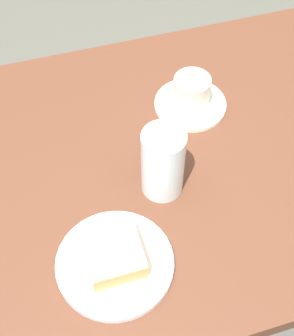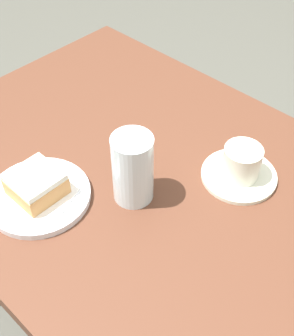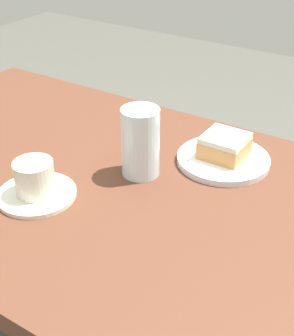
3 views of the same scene
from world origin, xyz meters
name	(u,v)px [view 3 (image 3 of 3)]	position (x,y,z in m)	size (l,w,h in m)	color
table	(95,205)	(0.00, 0.00, 0.63)	(1.18, 0.70, 0.70)	#553020
plate_glazed_square	(223,159)	(0.20, 0.18, 0.71)	(0.19, 0.19, 0.01)	white
napkin_glazed_square	(223,156)	(0.20, 0.18, 0.72)	(0.13, 0.13, 0.00)	white
donut_glazed_square	(224,146)	(0.20, 0.18, 0.74)	(0.09, 0.09, 0.05)	tan
water_glass	(140,142)	(0.08, 0.06, 0.77)	(0.08, 0.08, 0.14)	silver
coffee_cup	(35,183)	(-0.04, -0.12, 0.73)	(0.15, 0.15, 0.07)	silver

